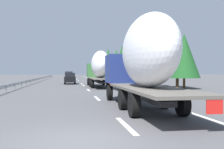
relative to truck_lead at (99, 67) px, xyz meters
name	(u,v)px	position (x,y,z in m)	size (l,w,h in m)	color
ground_plane	(70,83)	(13.57, 3.60, -2.51)	(260.00, 260.00, 0.00)	#4C4C4F
lane_stripe_0	(126,125)	(-24.43, 1.80, -2.51)	(3.20, 0.20, 0.01)	white
lane_stripe_1	(97,98)	(-14.38, 1.80, -2.51)	(3.20, 0.20, 0.01)	white
lane_stripe_2	(88,90)	(-5.52, 1.80, -2.51)	(3.20, 0.20, 0.01)	white
lane_stripe_3	(84,85)	(3.97, 1.80, -2.51)	(3.20, 0.20, 0.01)	white
lane_stripe_4	(82,84)	(9.54, 1.80, -2.51)	(3.20, 0.20, 0.01)	white
lane_stripe_5	(78,81)	(24.34, 1.80, -2.51)	(3.20, 0.20, 0.01)	white
lane_stripe_6	(77,79)	(38.45, 1.80, -2.51)	(3.20, 0.20, 0.01)	white
lane_stripe_7	(77,79)	(34.10, 1.80, -2.51)	(3.20, 0.20, 0.01)	white
lane_stripe_8	(76,78)	(44.50, 1.80, -2.51)	(3.20, 0.20, 0.01)	white
lane_stripe_9	(75,77)	(61.15, 1.80, -2.51)	(3.20, 0.20, 0.01)	white
edge_line_right	(98,82)	(18.57, -1.90, -2.51)	(110.00, 0.20, 0.01)	white
truck_lead	(99,67)	(0.00, 0.00, 0.00)	(12.28, 2.55, 4.52)	#387038
truck_trailing	(143,59)	(-20.24, 0.00, 0.13)	(12.74, 2.55, 4.77)	navy
car_red_compact	(69,75)	(45.90, 3.74, -1.57)	(4.12, 1.88, 1.89)	red
car_white_van	(69,76)	(27.65, 3.83, -1.53)	(4.66, 1.88, 1.98)	white
car_silver_hatch	(69,75)	(63.53, 3.70, -1.60)	(4.31, 1.88, 1.79)	#ADB2B7
car_black_suv	(70,78)	(8.97, 3.67, -1.61)	(4.61, 1.76, 1.78)	black
road_sign	(103,71)	(21.00, -3.10, -0.34)	(0.10, 0.90, 3.14)	gray
tree_0	(157,55)	(0.20, -7.64, 1.70)	(3.28, 3.28, 7.02)	#472D19
tree_1	(122,58)	(24.38, -7.80, 2.35)	(3.02, 3.02, 7.86)	#472D19
tree_2	(108,60)	(32.99, -5.94, 2.36)	(2.76, 2.76, 7.87)	#472D19
tree_3	(184,56)	(-5.32, -9.03, 1.23)	(3.60, 3.60, 6.26)	#472D19
tree_4	(116,61)	(25.05, -6.62, 1.76)	(3.74, 3.74, 6.90)	#472D19
tree_5	(177,58)	(-2.00, -9.61, 1.14)	(2.80, 2.80, 5.50)	#472D19
guardrail_median	(37,79)	(16.57, 9.60, -1.94)	(94.00, 0.10, 0.76)	#9EA0A5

